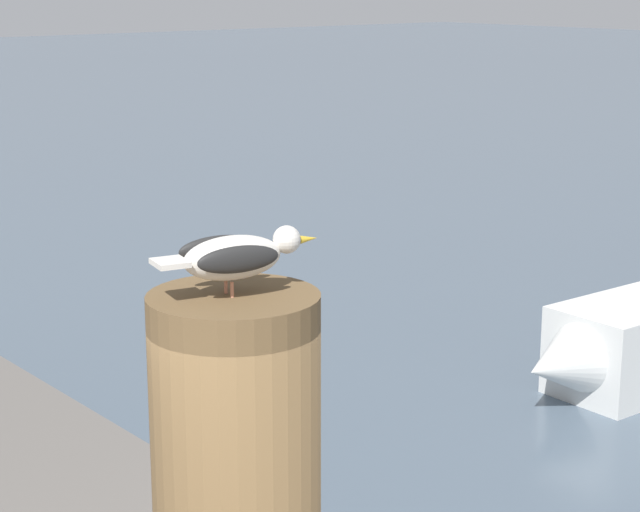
# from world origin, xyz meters

# --- Properties ---
(mooring_post) EXTENTS (0.39, 0.39, 0.87)m
(mooring_post) POSITION_xyz_m (-1.13, -0.46, 2.14)
(mooring_post) COLOR brown
(mooring_post) RESTS_ON harbor_quay
(seagull) EXTENTS (0.18, 0.39, 0.14)m
(seagull) POSITION_xyz_m (-1.13, -0.45, 2.67)
(seagull) COLOR tan
(seagull) RESTS_ON mooring_post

